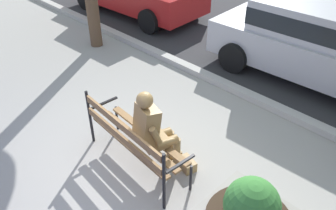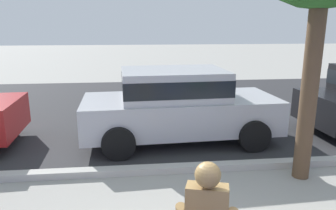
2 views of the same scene
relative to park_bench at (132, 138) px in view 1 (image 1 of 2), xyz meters
The scene contains 5 objects.
ground_plane 0.57m from the park_bench, 95.45° to the right, with size 80.00×80.00×0.00m, color #9E9B93.
curb_stone 2.76m from the park_bench, 90.37° to the left, with size 60.00×0.20×0.12m, color #B2AFA8.
park_bench is the anchor object (origin of this frame).
bronze_statue_seated 0.38m from the park_bench, 34.91° to the left, with size 0.79×0.81×1.37m.
parked_car_silver 4.31m from the park_bench, 82.35° to the left, with size 4.18×2.07×1.56m.
Camera 1 is at (2.99, -2.10, 3.71)m, focal length 37.15 mm.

